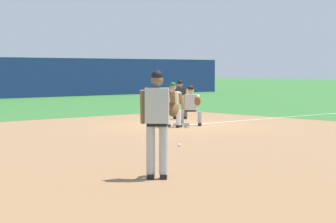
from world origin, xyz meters
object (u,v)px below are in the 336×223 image
Objects in this scene: first_base_bag at (181,124)px; baserunner at (173,103)px; baseball at (179,145)px; first_baseman at (191,104)px; pitcher at (158,117)px; umpire at (180,98)px.

baserunner is (-0.61, -0.27, 0.75)m from first_base_bag.
baseball is 5.20m from baserunner.
first_base_bag is at bearing 129.38° from first_baseman.
first_baseman is at bearing -50.62° from first_base_bag.
pitcher is 13.36m from umpire.
first_baseman is (0.21, -0.26, 0.69)m from first_base_bag.
baseball is 0.05× the size of umpire.
first_baseman is (4.16, 3.92, 0.69)m from baseball.
pitcher is at bearing -136.91° from first_baseman.
first_baseman is 3.00m from umpire.
umpire reaches higher than first_baseman.
first_base_bag is 5.75m from baseball.
umpire is at bearing 47.06° from baseball.
baseball is at bearing -136.67° from first_baseman.
baserunner reaches higher than first_base_bag.
baseball is at bearing -133.35° from first_base_bag.
first_baseman is (7.60, 7.11, -0.33)m from pitcher.
pitcher is 1.27× the size of baserunner.
first_baseman is at bearing 43.09° from pitcher.
pitcher is (-7.39, -7.37, 1.01)m from first_base_bag.
pitcher is at bearing -135.08° from first_base_bag.
baseball is 0.06× the size of first_baseman.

